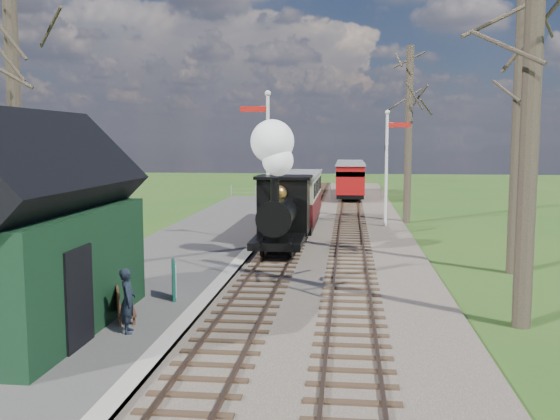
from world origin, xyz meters
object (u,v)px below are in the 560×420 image
Objects in this scene: semaphore_near at (266,157)px; coach at (294,198)px; bench at (121,303)px; person at (128,301)px; semaphore_far at (388,159)px; sign_board at (174,280)px; station_shed at (30,235)px; locomotive at (280,197)px; red_carriage_b at (350,176)px; red_carriage_a at (350,180)px.

coach is (0.77, 4.16, -2.02)m from semaphore_near.
person is at bearing -61.82° from bench.
semaphore_near is 4.42× the size of bench.
bench is at bearing -99.87° from semaphore_near.
bench is at bearing -112.53° from semaphore_far.
semaphore_near is at bearing -130.60° from semaphore_far.
sign_board is 0.71× the size of bench.
semaphore_near reaches higher than sign_board.
locomotive is at bearing 66.99° from station_shed.
person is (-4.76, -36.55, -0.56)m from red_carriage_b.
red_carriage_b is 3.55× the size of person.
semaphore_far reaches higher than station_shed.
semaphore_near reaches higher than locomotive.
person is at bearing -98.71° from red_carriage_a.
semaphore_near is 9.66m from sign_board.
bench is (-2.69, -15.17, -1.04)m from coach.
semaphore_far is at bearing -35.22° from person.
locomotive reaches higher than person.
station_shed is 12.58m from semaphore_near.
red_carriage_a is 28.55m from sign_board.
red_carriage_a is 3.55× the size of person.
semaphore_near is 7.91m from semaphore_far.
semaphore_far is 5.06m from coach.
red_carriage_b is (0.00, 5.50, 0.00)m from red_carriage_a.
semaphore_near is 11.59m from bench.
semaphore_near is 4.45× the size of person.
bench is (-0.71, -1.89, -0.14)m from sign_board.
red_carriage_a is at bearing 77.47° from station_shed.
semaphore_far is at bearing 67.47° from bench.
red_carriage_a reaches higher than bench.
station_shed is at bearing -106.38° from semaphore_near.
red_carriage_b is (3.37, 24.55, -2.16)m from semaphore_near.
station_shed is 20.01m from semaphore_far.
coach is at bearing 79.51° from semaphore_near.
person is at bearing -109.94° from semaphore_far.
locomotive is (-4.39, -7.91, -1.16)m from semaphore_far.
person is (-2.15, -10.09, -1.30)m from locomotive.
sign_board is 0.72× the size of person.
coach is 1.54× the size of red_carriage_a.
person is at bearing -93.61° from sign_board.
red_carriage_a is (3.37, 19.05, -2.16)m from semaphore_near.
coach reaches higher than red_carriage_b.
coach is (-4.37, -1.84, -1.75)m from semaphore_far.
locomotive is at bearing 74.77° from sign_board.
locomotive is 0.96× the size of red_carriage_b.
red_carriage_b is (2.61, 26.46, -0.73)m from locomotive.
sign_board is at bearing -97.53° from semaphore_near.
red_carriage_a is at bearing 82.90° from locomotive.
station_shed is 1.01× the size of semaphore_near.
semaphore_far is 4.06× the size of bench.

